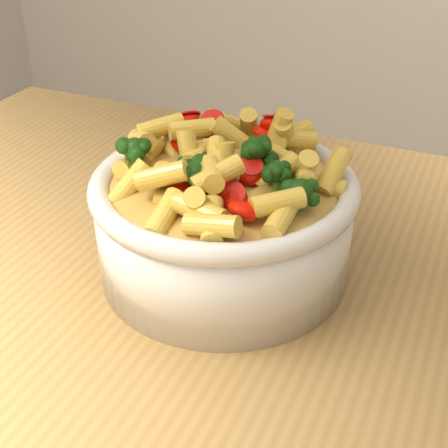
% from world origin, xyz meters
% --- Properties ---
extents(table, '(1.20, 0.80, 0.90)m').
position_xyz_m(table, '(0.00, 0.00, 0.80)').
color(table, '#A87F48').
rests_on(table, ground).
extents(serving_bowl, '(0.24, 0.24, 0.10)m').
position_xyz_m(serving_bowl, '(-0.10, 0.06, 0.95)').
color(serving_bowl, silver).
rests_on(serving_bowl, table).
extents(pasta_salad, '(0.19, 0.19, 0.04)m').
position_xyz_m(pasta_salad, '(-0.10, 0.06, 1.02)').
color(pasta_salad, '#F8D34E').
rests_on(pasta_salad, serving_bowl).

